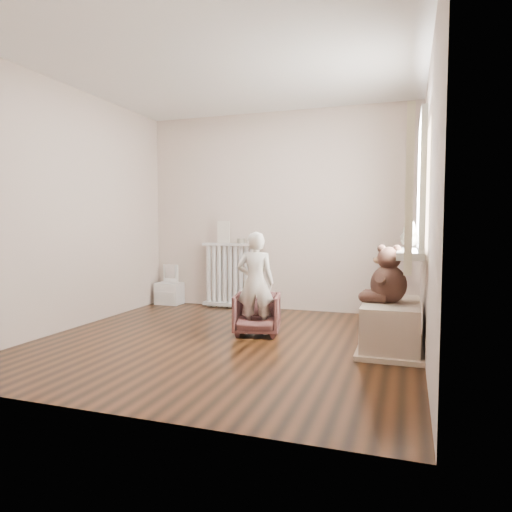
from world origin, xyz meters
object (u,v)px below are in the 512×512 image
(radiator, at_px, (233,279))
(toy_bench, at_px, (391,327))
(plush_cat, at_px, (410,238))
(toy_vanity, at_px, (169,285))
(armchair, at_px, (257,314))
(teddy_bear, at_px, (389,276))
(child, at_px, (255,283))

(radiator, xyz_separation_m, toy_bench, (2.12, -1.46, -0.19))
(plush_cat, bearing_deg, toy_vanity, 169.22)
(armchair, bearing_deg, teddy_bear, -19.32)
(toy_vanity, relative_size, plush_cat, 1.96)
(armchair, distance_m, toy_bench, 1.33)
(radiator, relative_size, plush_cat, 3.09)
(toy_bench, xyz_separation_m, teddy_bear, (-0.03, -0.03, 0.47))
(plush_cat, bearing_deg, toy_bench, -101.28)
(child, height_order, plush_cat, plush_cat)
(radiator, distance_m, child, 1.59)
(toy_vanity, height_order, toy_bench, toy_vanity)
(child, relative_size, teddy_bear, 2.05)
(toy_vanity, distance_m, teddy_bear, 3.40)
(radiator, height_order, toy_vanity, radiator)
(child, bearing_deg, armchair, -101.72)
(toy_bench, bearing_deg, toy_vanity, 154.98)
(toy_vanity, bearing_deg, plush_cat, -17.22)
(toy_bench, distance_m, plush_cat, 0.92)
(child, xyz_separation_m, toy_bench, (1.33, -0.09, -0.34))
(toy_vanity, bearing_deg, radiator, 1.80)
(toy_bench, relative_size, teddy_bear, 1.82)
(armchair, distance_m, child, 0.33)
(child, bearing_deg, toy_vanity, -49.34)
(radiator, relative_size, armchair, 1.88)
(armchair, xyz_separation_m, teddy_bear, (1.30, -0.17, 0.46))
(armchair, xyz_separation_m, plush_cat, (1.47, 0.30, 0.79))
(toy_bench, height_order, teddy_bear, teddy_bear)
(radiator, distance_m, plush_cat, 2.55)
(child, xyz_separation_m, teddy_bear, (1.30, -0.12, 0.13))
(toy_vanity, height_order, teddy_bear, teddy_bear)
(teddy_bear, bearing_deg, radiator, 148.56)
(armchair, relative_size, plush_cat, 1.65)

